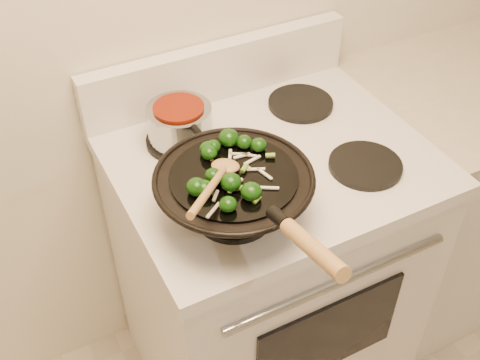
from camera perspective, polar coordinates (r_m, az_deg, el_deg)
stove at (r=1.83m, az=2.41°, el=-8.48°), size 0.78×0.67×1.08m
counter_unit at (r=2.22m, az=19.36°, el=-0.85°), size 0.85×0.62×0.91m
wok at (r=1.30m, az=-0.50°, el=-1.22°), size 0.35×0.58×0.23m
stirfry at (r=1.26m, az=-1.42°, el=1.14°), size 0.22×0.23×0.04m
wooden_spoon at (r=1.21m, az=-2.25°, el=0.10°), size 0.21×0.23×0.11m
saucepan at (r=1.52m, az=-5.71°, el=5.39°), size 0.16×0.26×0.10m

